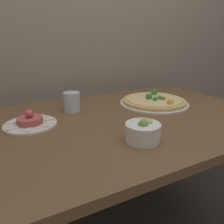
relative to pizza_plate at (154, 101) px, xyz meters
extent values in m
cube|color=gray|center=(-0.24, 0.46, 0.49)|extent=(8.00, 0.05, 2.60)
cube|color=brown|center=(-0.24, -0.10, -0.03)|extent=(1.34, 0.87, 0.03)
cylinder|color=brown|center=(0.37, 0.28, -0.43)|extent=(0.06, 0.06, 0.76)
cylinder|color=silver|center=(0.00, 0.00, -0.01)|extent=(0.37, 0.37, 0.01)
cylinder|color=#DBB26B|center=(0.00, 0.00, 0.00)|extent=(0.34, 0.34, 0.02)
cylinder|color=beige|center=(0.00, 0.00, 0.01)|extent=(0.30, 0.30, 0.01)
sphere|color=#997047|center=(0.03, -0.04, 0.02)|extent=(0.02, 0.02, 0.02)
sphere|color=#387F33|center=(-0.03, 0.01, 0.03)|extent=(0.04, 0.04, 0.04)
sphere|color=#387F33|center=(0.02, -0.02, 0.02)|extent=(0.02, 0.02, 0.02)
sphere|color=#387F33|center=(-0.02, -0.03, 0.02)|extent=(0.02, 0.02, 0.02)
sphere|color=gold|center=(0.01, -0.12, 0.03)|extent=(0.03, 0.03, 0.03)
sphere|color=#387F33|center=(0.06, 0.08, 0.03)|extent=(0.04, 0.04, 0.04)
cylinder|color=silver|center=(-0.65, -0.01, -0.01)|extent=(0.21, 0.21, 0.01)
cylinder|color=#B2514C|center=(-0.65, -0.01, 0.01)|extent=(0.10, 0.10, 0.03)
sphere|color=#DB4C5B|center=(-0.65, -0.01, 0.04)|extent=(0.03, 0.03, 0.03)
cube|color=white|center=(-0.57, -0.01, 0.00)|extent=(0.04, 0.02, 0.01)
cube|color=white|center=(-0.60, 0.05, 0.00)|extent=(0.04, 0.04, 0.01)
cube|color=white|center=(-0.66, 0.07, 0.00)|extent=(0.02, 0.04, 0.01)
cube|color=white|center=(-0.72, 0.02, 0.00)|extent=(0.04, 0.03, 0.01)
cube|color=white|center=(-0.72, -0.05, 0.00)|extent=(0.04, 0.03, 0.01)
cube|color=white|center=(-0.66, -0.09, 0.00)|extent=(0.02, 0.04, 0.01)
cube|color=white|center=(-0.60, -0.07, 0.00)|extent=(0.04, 0.04, 0.01)
cylinder|color=white|center=(-0.32, -0.34, 0.02)|extent=(0.12, 0.12, 0.06)
sphere|color=#B7BC70|center=(-0.29, -0.33, 0.04)|extent=(0.04, 0.04, 0.04)
sphere|color=#668E42|center=(-0.32, -0.35, 0.04)|extent=(0.04, 0.04, 0.04)
sphere|color=#668E42|center=(-0.30, -0.33, 0.04)|extent=(0.03, 0.03, 0.03)
cylinder|color=silver|center=(-0.43, 0.09, 0.03)|extent=(0.08, 0.08, 0.09)
camera|label=1|loc=(-0.74, -0.91, 0.33)|focal=35.00mm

